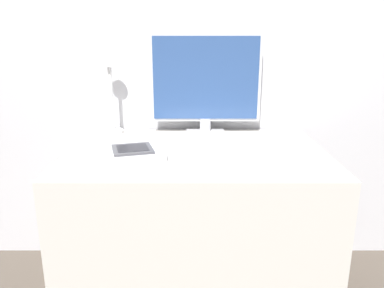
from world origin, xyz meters
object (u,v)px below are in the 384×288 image
ereader (131,149)px  desk_lamp (109,88)px  laptop (126,152)px  keyboard (262,160)px  coffee_mug (276,138)px  monitor (204,82)px

ereader → desk_lamp: size_ratio=0.50×
laptop → ereader: size_ratio=1.74×
ereader → desk_lamp: desk_lamp is taller
keyboard → coffee_mug: bearing=64.0°
laptop → monitor: bearing=47.3°
desk_lamp → coffee_mug: desk_lamp is taller
ereader → coffee_mug: coffee_mug is taller
ereader → coffee_mug: (0.62, 0.12, 0.02)m
keyboard → coffee_mug: size_ratio=2.96×
keyboard → coffee_mug: 0.22m
monitor → ereader: size_ratio=2.77×
monitor → desk_lamp: size_ratio=1.39×
laptop → desk_lamp: bearing=110.0°
laptop → desk_lamp: size_ratio=0.87×
ereader → coffee_mug: 0.63m
keyboard → monitor: bearing=115.1°
monitor → coffee_mug: 0.45m
laptop → coffee_mug: size_ratio=3.08×
laptop → ereader: ereader is taller
coffee_mug → keyboard: bearing=-116.0°
coffee_mug → monitor: bearing=140.4°
laptop → coffee_mug: (0.64, 0.11, 0.03)m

